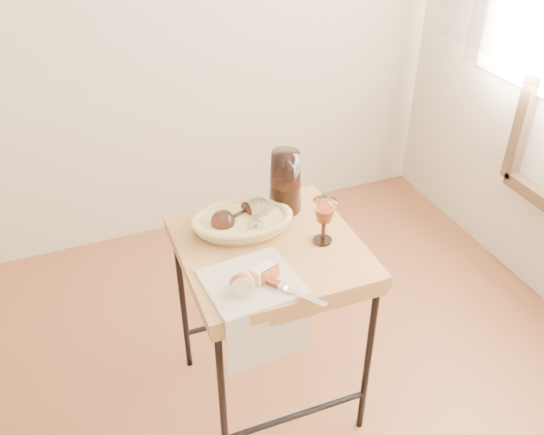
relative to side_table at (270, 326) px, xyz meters
name	(u,v)px	position (x,y,z in m)	size (l,w,h in m)	color
side_table	(270,326)	(0.00, 0.00, 0.00)	(0.58, 0.58, 0.74)	brown
tea_towel	(251,282)	(-0.12, -0.15, 0.37)	(0.27, 0.25, 0.01)	silver
bread_basket	(242,223)	(-0.05, 0.11, 0.40)	(0.31, 0.21, 0.06)	tan
goblet_lying_a	(233,216)	(-0.08, 0.13, 0.42)	(0.13, 0.08, 0.08)	#41221B
goblet_lying_b	(257,216)	(-0.01, 0.09, 0.42)	(0.14, 0.09, 0.09)	white
pitcher	(285,181)	(0.13, 0.18, 0.48)	(0.16, 0.24, 0.27)	black
wine_goblet	(324,221)	(0.17, -0.05, 0.45)	(0.08, 0.08, 0.16)	white
apple_half	(242,283)	(-0.16, -0.19, 0.41)	(0.07, 0.04, 0.07)	red
apple_wedge	(263,273)	(-0.09, -0.16, 0.40)	(0.07, 0.04, 0.05)	#FFF5BE
table_knife	(285,287)	(-0.04, -0.23, 0.39)	(0.25, 0.03, 0.02)	silver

